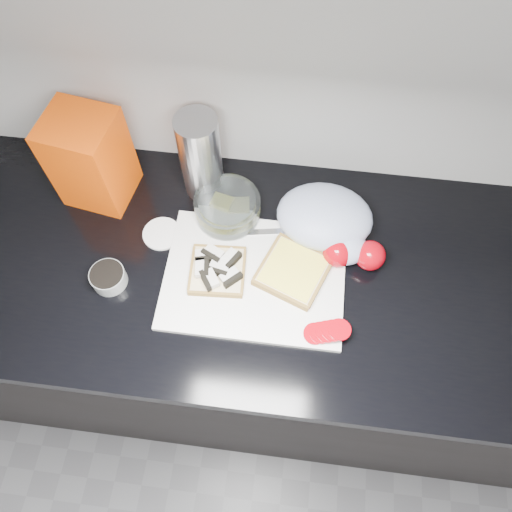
{
  "coord_description": "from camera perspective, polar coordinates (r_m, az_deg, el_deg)",
  "views": [
    {
      "loc": [
        0.12,
        0.69,
        1.91
      ],
      "look_at": [
        0.06,
        1.2,
        0.95
      ],
      "focal_mm": 35.0,
      "sensor_mm": 36.0,
      "label": 1
    }
  ],
  "objects": [
    {
      "name": "base_cabinet",
      "position": [
        1.57,
        -2.03,
        -8.69
      ],
      "size": [
        3.5,
        0.6,
        0.86
      ],
      "primitive_type": "cube",
      "color": "black",
      "rests_on": "ground"
    },
    {
      "name": "countertop",
      "position": [
        1.16,
        -2.73,
        -1.3
      ],
      "size": [
        3.5,
        0.64,
        0.04
      ],
      "primitive_type": "cube",
      "color": "black",
      "rests_on": "base_cabinet"
    },
    {
      "name": "cutting_board",
      "position": [
        1.12,
        -0.19,
        -2.41
      ],
      "size": [
        0.4,
        0.3,
        0.01
      ],
      "primitive_type": "cube",
      "color": "white",
      "rests_on": "countertop"
    },
    {
      "name": "bread_left",
      "position": [
        1.11,
        -4.47,
        -1.53
      ],
      "size": [
        0.13,
        0.13,
        0.04
      ],
      "rotation": [
        0.0,
        0.0,
        0.06
      ],
      "color": "#CBB38F",
      "rests_on": "cutting_board"
    },
    {
      "name": "bread_right",
      "position": [
        1.11,
        4.28,
        -1.73
      ],
      "size": [
        0.19,
        0.19,
        0.02
      ],
      "rotation": [
        0.0,
        0.0,
        -0.37
      ],
      "color": "#CBB38F",
      "rests_on": "cutting_board"
    },
    {
      "name": "tomato_slices",
      "position": [
        1.06,
        8.12,
        -8.56
      ],
      "size": [
        0.11,
        0.07,
        0.02
      ],
      "rotation": [
        0.0,
        0.0,
        -0.27
      ],
      "color": "#A4030E",
      "rests_on": "cutting_board"
    },
    {
      "name": "knife",
      "position": [
        1.17,
        5.01,
        2.97
      ],
      "size": [
        0.2,
        0.05,
        0.01
      ],
      "rotation": [
        0.0,
        0.0,
        0.17
      ],
      "color": "silver",
      "rests_on": "cutting_board"
    },
    {
      "name": "seed_tub",
      "position": [
        1.15,
        -16.54,
        -2.32
      ],
      "size": [
        0.08,
        0.08,
        0.04
      ],
      "color": "gray",
      "rests_on": "countertop"
    },
    {
      "name": "tub_lid",
      "position": [
        1.19,
        -10.72,
        2.52
      ],
      "size": [
        0.12,
        0.12,
        0.01
      ],
      "primitive_type": "cylinder",
      "rotation": [
        0.0,
        0.0,
        0.41
      ],
      "color": "white",
      "rests_on": "countertop"
    },
    {
      "name": "glass_bowl",
      "position": [
        1.18,
        -3.26,
        5.45
      ],
      "size": [
        0.15,
        0.15,
        0.06
      ],
      "rotation": [
        0.0,
        0.0,
        -0.24
      ],
      "color": "silver",
      "rests_on": "countertop"
    },
    {
      "name": "bread_bag",
      "position": [
        1.21,
        -18.38,
        10.48
      ],
      "size": [
        0.17,
        0.16,
        0.23
      ],
      "primitive_type": "cube",
      "rotation": [
        0.0,
        0.0,
        -0.17
      ],
      "color": "#EC2C03",
      "rests_on": "countertop"
    },
    {
      "name": "steel_canister",
      "position": [
        1.17,
        -6.36,
        11.21
      ],
      "size": [
        0.1,
        0.1,
        0.23
      ],
      "primitive_type": "cylinder",
      "color": "#B8B8BD",
      "rests_on": "countertop"
    },
    {
      "name": "grocery_bag",
      "position": [
        1.15,
        8.15,
        4.0
      ],
      "size": [
        0.23,
        0.21,
        0.1
      ],
      "rotation": [
        0.0,
        0.0,
        -0.07
      ],
      "color": "#ABB8D3",
      "rests_on": "countertop"
    },
    {
      "name": "whole_tomatoes",
      "position": [
        1.13,
        11.13,
        0.22
      ],
      "size": [
        0.14,
        0.07,
        0.07
      ],
      "rotation": [
        0.0,
        0.0,
        0.34
      ],
      "color": "#A4030E",
      "rests_on": "countertop"
    }
  ]
}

